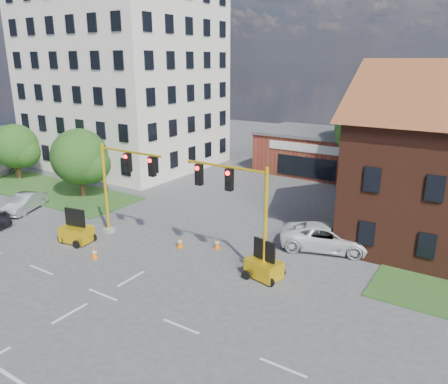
{
  "coord_description": "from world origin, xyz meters",
  "views": [
    {
      "loc": [
        15.76,
        -13.07,
        11.39
      ],
      "look_at": [
        0.82,
        10.0,
        3.0
      ],
      "focal_mm": 35.0,
      "sensor_mm": 36.0,
      "label": 1
    }
  ],
  "objects_px": {
    "signal_mast_east": "(239,204)",
    "trailer_west": "(77,232)",
    "trailer_east": "(264,267)",
    "signal_mast_west": "(122,181)",
    "pickup_white": "(327,237)"
  },
  "relations": [
    {
      "from": "signal_mast_east",
      "to": "trailer_west",
      "type": "bearing_deg",
      "value": -168.06
    },
    {
      "from": "signal_mast_east",
      "to": "trailer_east",
      "type": "distance_m",
      "value": 3.64
    },
    {
      "from": "signal_mast_west",
      "to": "pickup_white",
      "type": "height_order",
      "value": "signal_mast_west"
    },
    {
      "from": "signal_mast_east",
      "to": "pickup_white",
      "type": "distance_m",
      "value": 7.04
    },
    {
      "from": "trailer_east",
      "to": "pickup_white",
      "type": "bearing_deg",
      "value": 87.68
    },
    {
      "from": "trailer_east",
      "to": "signal_mast_west",
      "type": "bearing_deg",
      "value": -166.69
    },
    {
      "from": "trailer_west",
      "to": "pickup_white",
      "type": "height_order",
      "value": "trailer_west"
    },
    {
      "from": "signal_mast_west",
      "to": "signal_mast_east",
      "type": "height_order",
      "value": "same"
    },
    {
      "from": "signal_mast_west",
      "to": "pickup_white",
      "type": "bearing_deg",
      "value": 24.72
    },
    {
      "from": "signal_mast_east",
      "to": "pickup_white",
      "type": "relative_size",
      "value": 1.08
    },
    {
      "from": "trailer_east",
      "to": "pickup_white",
      "type": "height_order",
      "value": "trailer_east"
    },
    {
      "from": "signal_mast_east",
      "to": "trailer_west",
      "type": "relative_size",
      "value": 2.84
    },
    {
      "from": "trailer_west",
      "to": "pickup_white",
      "type": "xyz_separation_m",
      "value": [
        13.97,
        7.75,
        0.11
      ]
    },
    {
      "from": "trailer_east",
      "to": "pickup_white",
      "type": "xyz_separation_m",
      "value": [
        1.53,
        5.47,
        0.14
      ]
    },
    {
      "from": "signal_mast_west",
      "to": "pickup_white",
      "type": "xyz_separation_m",
      "value": [
        11.87,
        5.47,
        -3.12
      ]
    }
  ]
}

